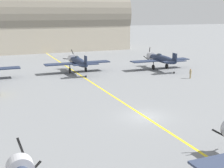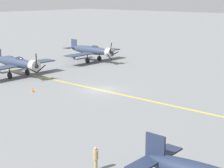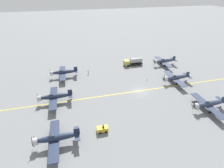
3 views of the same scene
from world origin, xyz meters
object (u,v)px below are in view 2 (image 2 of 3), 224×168
airplane_near_center (17,63)px  traffic_cone (33,90)px  airplane_near_left (92,51)px  ground_crew_walking (96,158)px

airplane_near_center → traffic_cone: airplane_near_center is taller
traffic_cone → airplane_near_left: bearing=-155.5°
airplane_near_left → traffic_cone: bearing=19.7°
airplane_near_left → traffic_cone: 21.88m
airplane_near_left → ground_crew_walking: 41.67m
airplane_near_left → airplane_near_center: bearing=-4.0°
airplane_near_center → ground_crew_walking: 32.05m
airplane_near_center → traffic_cone: (4.06, 8.83, -1.74)m
airplane_near_left → ground_crew_walking: airplane_near_left is taller
airplane_near_center → ground_crew_walking: size_ratio=7.29×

